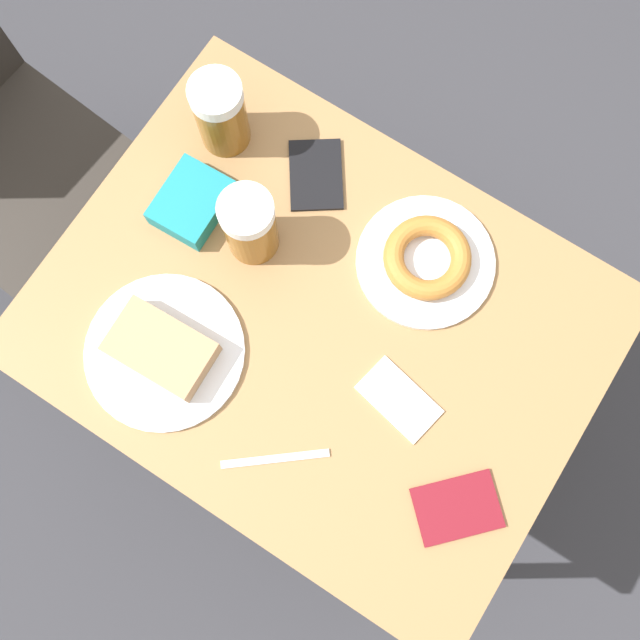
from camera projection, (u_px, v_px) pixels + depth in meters
ground_plane at (320, 382)px, 1.83m from camera, size 8.00×8.00×0.00m
table at (320, 332)px, 1.21m from camera, size 0.67×0.88×0.70m
plate_with_cake at (163, 350)px, 1.11m from camera, size 0.25×0.25×0.05m
plate_with_donut at (426, 259)px, 1.15m from camera, size 0.23×0.23×0.04m
beer_mug_left at (221, 114)px, 1.14m from camera, size 0.09×0.09×0.15m
beer_mug_center at (250, 225)px, 1.10m from camera, size 0.09×0.09×0.15m
napkin_folded at (399, 399)px, 1.11m from camera, size 0.09×0.14×0.00m
fork at (275, 459)px, 1.09m from camera, size 0.11×0.14×0.00m
passport_near_edge at (316, 175)px, 1.19m from camera, size 0.15×0.14×0.01m
passport_far_edge at (457, 508)px, 1.07m from camera, size 0.15×0.15×0.01m
blue_pouch at (192, 202)px, 1.16m from camera, size 0.13×0.10×0.04m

